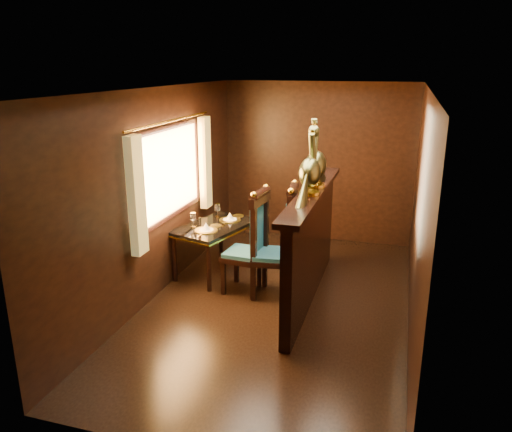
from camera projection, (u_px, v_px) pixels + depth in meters
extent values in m
plane|color=black|center=(277.00, 304.00, 5.96)|extent=(5.00, 5.00, 0.00)
cube|color=black|center=(317.00, 163.00, 7.88)|extent=(3.00, 0.04, 2.50)
cube|color=black|center=(187.00, 301.00, 3.30)|extent=(3.00, 0.04, 2.50)
cube|color=black|center=(158.00, 194.00, 6.00)|extent=(0.04, 5.00, 2.50)
cube|color=black|center=(419.00, 215.00, 5.18)|extent=(0.04, 5.00, 2.50)
cube|color=beige|center=(280.00, 89.00, 5.22)|extent=(3.00, 5.00, 0.04)
cube|color=#FFC672|center=(169.00, 173.00, 6.21)|extent=(0.01, 1.70, 1.05)
cube|color=gold|center=(136.00, 196.00, 5.31)|extent=(0.10, 0.22, 1.30)
cube|color=gold|center=(205.00, 163.00, 7.09)|extent=(0.10, 0.22, 1.30)
cylinder|color=gold|center=(171.00, 121.00, 6.00)|extent=(0.03, 2.20, 0.03)
cube|color=black|center=(311.00, 248.00, 5.95)|extent=(0.12, 2.60, 1.30)
cube|color=#3B371A|center=(305.00, 243.00, 5.95)|extent=(0.02, 2.20, 0.95)
cube|color=black|center=(313.00, 192.00, 5.75)|extent=(0.26, 2.70, 0.06)
cube|color=black|center=(215.00, 226.00, 6.67)|extent=(0.97, 1.29, 0.04)
cube|color=gold|center=(215.00, 229.00, 6.68)|extent=(1.00, 1.31, 0.02)
cylinder|color=black|center=(174.00, 259.00, 6.51)|extent=(0.06, 0.06, 0.63)
cylinder|color=black|center=(209.00, 268.00, 6.22)|extent=(0.06, 0.06, 0.63)
cylinder|color=black|center=(221.00, 237.00, 7.34)|extent=(0.06, 0.06, 0.63)
cylinder|color=black|center=(253.00, 244.00, 7.05)|extent=(0.06, 0.06, 0.63)
cylinder|color=#B89122|center=(206.00, 230.00, 6.44)|extent=(0.30, 0.30, 0.01)
cone|color=white|center=(206.00, 226.00, 6.42)|extent=(0.11, 0.11, 0.10)
cylinder|color=#B89122|center=(230.00, 220.00, 6.87)|extent=(0.30, 0.30, 0.01)
cone|color=white|center=(230.00, 216.00, 6.85)|extent=(0.11, 0.11, 0.10)
cylinder|color=silver|center=(199.00, 220.00, 6.76)|extent=(0.03, 0.03, 0.06)
cylinder|color=silver|center=(200.00, 219.00, 6.80)|extent=(0.03, 0.03, 0.06)
cube|color=black|center=(273.00, 258.00, 6.07)|extent=(0.56, 0.56, 0.07)
cube|color=navy|center=(274.00, 254.00, 6.06)|extent=(0.50, 0.50, 0.05)
cube|color=navy|center=(292.00, 227.00, 5.92)|extent=(0.09, 0.40, 0.65)
cube|color=black|center=(254.00, 284.00, 5.99)|extent=(0.05, 0.05, 0.45)
cube|color=black|center=(288.00, 286.00, 5.92)|extent=(0.05, 0.05, 0.45)
cube|color=black|center=(259.00, 270.00, 6.38)|extent=(0.05, 0.05, 0.45)
cube|color=black|center=(292.00, 272.00, 6.31)|extent=(0.05, 0.05, 0.45)
sphere|color=gold|center=(291.00, 191.00, 5.58)|extent=(0.08, 0.08, 0.08)
sphere|color=gold|center=(295.00, 183.00, 5.97)|extent=(0.08, 0.08, 0.08)
cube|color=black|center=(244.00, 257.00, 6.19)|extent=(0.52, 0.52, 0.06)
cube|color=navy|center=(244.00, 253.00, 6.18)|extent=(0.47, 0.47, 0.05)
cube|color=navy|center=(260.00, 228.00, 6.00)|extent=(0.07, 0.38, 0.61)
cube|color=black|center=(223.00, 278.00, 6.16)|extent=(0.05, 0.05, 0.43)
cube|color=black|center=(253.00, 283.00, 6.02)|extent=(0.05, 0.05, 0.43)
cube|color=black|center=(236.00, 267.00, 6.51)|extent=(0.05, 0.05, 0.43)
cube|color=black|center=(265.00, 271.00, 6.37)|extent=(0.05, 0.05, 0.43)
sphere|color=gold|center=(254.00, 195.00, 5.69)|extent=(0.07, 0.07, 0.07)
sphere|color=gold|center=(266.00, 187.00, 6.04)|extent=(0.07, 0.07, 0.07)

